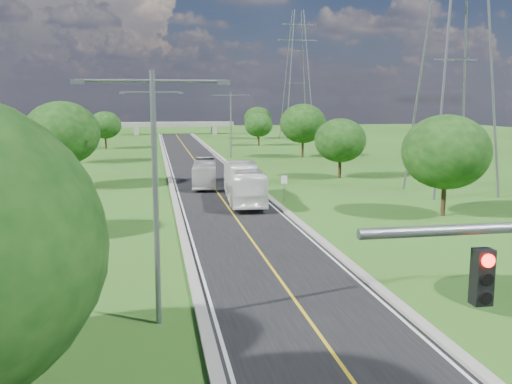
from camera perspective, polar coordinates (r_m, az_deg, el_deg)
ground at (r=70.94m, az=-5.33°, el=1.96°), size 260.00×260.00×0.00m
road at (r=76.87m, az=-5.73°, el=2.54°), size 8.00×150.00×0.06m
curb_left at (r=76.64m, az=-8.90°, el=2.51°), size 0.50×150.00×0.22m
curb_right at (r=77.31m, az=-2.58°, el=2.67°), size 0.50×150.00×0.22m
speed_limit_sign at (r=49.94m, az=2.83°, el=0.79°), size 0.55×0.09×2.40m
overpass at (r=150.38m, az=-8.05°, el=6.64°), size 30.00×3.00×3.20m
streetlight_near_left at (r=22.31m, az=-10.07°, el=1.46°), size 5.90×0.25×10.00m
streetlight_mid_left at (r=55.20m, az=-10.29°, el=5.99°), size 5.90×0.25×10.00m
streetlight_far_right at (r=88.99m, az=-2.54°, el=7.30°), size 5.90×0.25×10.00m
power_tower_near at (r=57.66m, az=19.44°, el=13.78°), size 9.00×6.40×28.00m
power_tower_far at (r=129.26m, az=4.14°, el=11.45°), size 9.00×6.40×28.00m
tree_lc at (r=60.87m, az=-18.83°, el=5.59°), size 7.56×7.56×8.79m
tree_ld at (r=84.92m, az=-17.81°, el=6.11°), size 6.72×6.72×7.82m
tree_le at (r=108.54m, az=-14.86°, el=6.49°), size 5.88×5.88×6.84m
tree_rb at (r=45.95m, az=18.47°, el=3.81°), size 6.72×6.72×7.82m
tree_rc at (r=65.75m, az=8.43°, el=5.13°), size 5.88×5.88×6.84m
tree_rd at (r=89.22m, az=4.71°, el=6.84°), size 7.14×7.14×8.30m
tree_re at (r=112.13m, az=0.27°, el=6.72°), size 5.46×5.46×6.35m
tree_rf at (r=132.39m, az=0.17°, el=7.37°), size 6.30×6.30×7.33m
bus_outbound at (r=49.58m, az=-1.23°, el=0.86°), size 3.52×11.93×3.28m
bus_inbound at (r=59.35m, az=-5.15°, el=1.93°), size 3.33×9.91×2.71m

